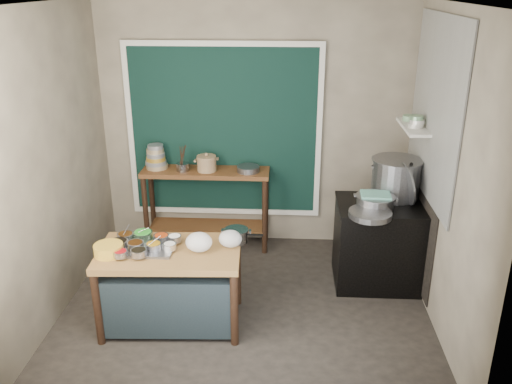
# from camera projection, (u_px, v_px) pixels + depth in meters

# --- Properties ---
(floor) EXTENTS (3.50, 3.00, 0.02)m
(floor) POSITION_uv_depth(u_px,v_px,m) (246.00, 307.00, 5.29)
(floor) COLOR #302A24
(floor) RESTS_ON ground
(back_wall) EXTENTS (3.50, 0.02, 2.80)m
(back_wall) POSITION_uv_depth(u_px,v_px,m) (255.00, 127.00, 6.18)
(back_wall) COLOR gray
(back_wall) RESTS_ON floor
(left_wall) EXTENTS (0.02, 3.00, 2.80)m
(left_wall) POSITION_uv_depth(u_px,v_px,m) (50.00, 167.00, 4.87)
(left_wall) COLOR gray
(left_wall) RESTS_ON floor
(right_wall) EXTENTS (0.02, 3.00, 2.80)m
(right_wall) POSITION_uv_depth(u_px,v_px,m) (447.00, 175.00, 4.68)
(right_wall) COLOR gray
(right_wall) RESTS_ON floor
(ceiling) EXTENTS (3.50, 3.00, 0.02)m
(ceiling) POSITION_uv_depth(u_px,v_px,m) (243.00, 2.00, 4.26)
(ceiling) COLOR gray
(ceiling) RESTS_ON back_wall
(curtain_panel) EXTENTS (2.10, 0.02, 1.90)m
(curtain_panel) POSITION_uv_depth(u_px,v_px,m) (224.00, 132.00, 6.18)
(curtain_panel) COLOR black
(curtain_panel) RESTS_ON back_wall
(curtain_frame) EXTENTS (2.22, 0.03, 2.02)m
(curtain_frame) POSITION_uv_depth(u_px,v_px,m) (224.00, 132.00, 6.17)
(curtain_frame) COLOR beige
(curtain_frame) RESTS_ON back_wall
(tile_panel) EXTENTS (0.02, 1.70, 1.70)m
(tile_panel) POSITION_uv_depth(u_px,v_px,m) (435.00, 109.00, 5.03)
(tile_panel) COLOR #B2B2AA
(tile_panel) RESTS_ON right_wall
(soot_patch) EXTENTS (0.01, 1.30, 1.30)m
(soot_patch) POSITION_uv_depth(u_px,v_px,m) (419.00, 217.00, 5.54)
(soot_patch) COLOR black
(soot_patch) RESTS_ON right_wall
(wall_shelf) EXTENTS (0.22, 0.70, 0.03)m
(wall_shelf) POSITION_uv_depth(u_px,v_px,m) (414.00, 127.00, 5.40)
(wall_shelf) COLOR beige
(wall_shelf) RESTS_ON right_wall
(prep_table) EXTENTS (1.28, 0.78, 0.75)m
(prep_table) POSITION_uv_depth(u_px,v_px,m) (171.00, 287.00, 4.91)
(prep_table) COLOR brown
(prep_table) RESTS_ON floor
(back_counter) EXTENTS (1.45, 0.40, 0.95)m
(back_counter) POSITION_uv_depth(u_px,v_px,m) (207.00, 208.00, 6.33)
(back_counter) COLOR brown
(back_counter) RESTS_ON floor
(stove_block) EXTENTS (0.90, 0.68, 0.85)m
(stove_block) POSITION_uv_depth(u_px,v_px,m) (380.00, 245.00, 5.57)
(stove_block) COLOR black
(stove_block) RESTS_ON floor
(stove_top) EXTENTS (0.92, 0.69, 0.03)m
(stove_top) POSITION_uv_depth(u_px,v_px,m) (384.00, 206.00, 5.41)
(stove_top) COLOR black
(stove_top) RESTS_ON stove_block
(condiment_tray) EXTENTS (0.52, 0.37, 0.02)m
(condiment_tray) POSITION_uv_depth(u_px,v_px,m) (144.00, 248.00, 4.79)
(condiment_tray) COLOR gray
(condiment_tray) RESTS_ON prep_table
(condiment_bowls) EXTENTS (0.61, 0.49, 0.07)m
(condiment_bowls) POSITION_uv_depth(u_px,v_px,m) (142.00, 242.00, 4.79)
(condiment_bowls) COLOR gray
(condiment_bowls) RESTS_ON condiment_tray
(yellow_basin) EXTENTS (0.28, 0.28, 0.10)m
(yellow_basin) POSITION_uv_depth(u_px,v_px,m) (109.00, 250.00, 4.67)
(yellow_basin) COLOR gold
(yellow_basin) RESTS_ON prep_table
(saucepan) EXTENTS (0.23, 0.23, 0.12)m
(saucepan) POSITION_uv_depth(u_px,v_px,m) (236.00, 235.00, 4.90)
(saucepan) COLOR gray
(saucepan) RESTS_ON prep_table
(plastic_bag_a) EXTENTS (0.23, 0.20, 0.18)m
(plastic_bag_a) POSITION_uv_depth(u_px,v_px,m) (199.00, 242.00, 4.72)
(plastic_bag_a) COLOR white
(plastic_bag_a) RESTS_ON prep_table
(plastic_bag_b) EXTENTS (0.25, 0.23, 0.16)m
(plastic_bag_b) POSITION_uv_depth(u_px,v_px,m) (230.00, 239.00, 4.80)
(plastic_bag_b) COLOR white
(plastic_bag_b) RESTS_ON prep_table
(bowl_stack) EXTENTS (0.25, 0.25, 0.28)m
(bowl_stack) POSITION_uv_depth(u_px,v_px,m) (156.00, 158.00, 6.17)
(bowl_stack) COLOR tan
(bowl_stack) RESTS_ON back_counter
(utensil_cup) EXTENTS (0.16, 0.16, 0.09)m
(utensil_cup) POSITION_uv_depth(u_px,v_px,m) (183.00, 167.00, 6.12)
(utensil_cup) COLOR gray
(utensil_cup) RESTS_ON back_counter
(ceramic_crock) EXTENTS (0.30, 0.30, 0.16)m
(ceramic_crock) POSITION_uv_depth(u_px,v_px,m) (207.00, 164.00, 6.10)
(ceramic_crock) COLOR #8D704D
(ceramic_crock) RESTS_ON back_counter
(wide_bowl) EXTENTS (0.32, 0.32, 0.06)m
(wide_bowl) POSITION_uv_depth(u_px,v_px,m) (248.00, 169.00, 6.09)
(wide_bowl) COLOR gray
(wide_bowl) RESTS_ON back_counter
(stock_pot) EXTENTS (0.63, 0.63, 0.41)m
(stock_pot) POSITION_uv_depth(u_px,v_px,m) (396.00, 178.00, 5.52)
(stock_pot) COLOR gray
(stock_pot) RESTS_ON stove_top
(pot_lid) EXTENTS (0.17, 0.45, 0.43)m
(pot_lid) POSITION_uv_depth(u_px,v_px,m) (407.00, 184.00, 5.34)
(pot_lid) COLOR gray
(pot_lid) RESTS_ON stove_top
(steamer) EXTENTS (0.47, 0.47, 0.13)m
(steamer) POSITION_uv_depth(u_px,v_px,m) (375.00, 202.00, 5.30)
(steamer) COLOR gray
(steamer) RESTS_ON stove_top
(green_cloth) EXTENTS (0.29, 0.23, 0.02)m
(green_cloth) POSITION_uv_depth(u_px,v_px,m) (376.00, 195.00, 5.27)
(green_cloth) COLOR #66AC91
(green_cloth) RESTS_ON steamer
(shallow_pan) EXTENTS (0.53, 0.53, 0.05)m
(shallow_pan) POSITION_uv_depth(u_px,v_px,m) (370.00, 214.00, 5.11)
(shallow_pan) COLOR gray
(shallow_pan) RESTS_ON stove_top
(shelf_bowl_stack) EXTENTS (0.15, 0.15, 0.12)m
(shelf_bowl_stack) POSITION_uv_depth(u_px,v_px,m) (416.00, 122.00, 5.30)
(shelf_bowl_stack) COLOR silver
(shelf_bowl_stack) RESTS_ON wall_shelf
(shelf_bowl_green) EXTENTS (0.17, 0.17, 0.05)m
(shelf_bowl_green) POSITION_uv_depth(u_px,v_px,m) (410.00, 118.00, 5.57)
(shelf_bowl_green) COLOR gray
(shelf_bowl_green) RESTS_ON wall_shelf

